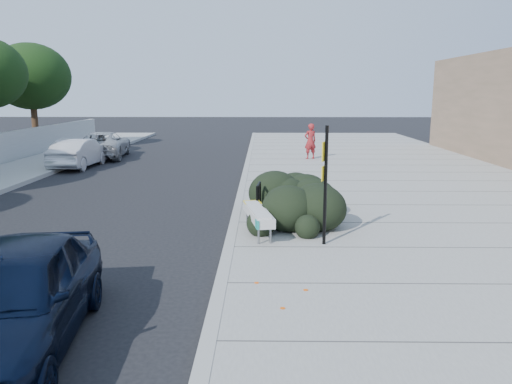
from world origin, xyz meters
The scene contains 12 objects.
ground centered at (0.00, 0.00, 0.00)m, with size 120.00×120.00×0.00m, color black.
sidewalk_near centered at (5.60, 5.00, 0.07)m, with size 11.20×50.00×0.15m, color gray.
curb_near centered at (0.00, 5.00, 0.08)m, with size 0.22×50.00×0.17m, color #9E9E99.
tree_far_f centered at (-12.50, 19.00, 4.19)m, with size 4.40×4.40×6.07m.
bench centered at (0.60, 0.95, 0.61)m, with size 0.75×1.98×0.58m.
bike_rack centered at (0.60, 2.03, 0.73)m, with size 0.12×0.67×0.97m.
sign_post centered at (1.98, 0.23, 1.57)m, with size 0.14×0.27×2.49m.
hedge centered at (1.50, 2.50, 0.85)m, with size 1.86×3.72×1.40m, color black.
sedan_navy centered at (-2.50, -3.97, 0.71)m, with size 1.69×4.20×1.43m, color black.
wagon_silver centered at (-7.50, 12.13, 0.65)m, with size 1.37×3.92×1.29m, color silver.
suv_silver centered at (-7.50, 15.60, 0.67)m, with size 2.21×4.80×1.33m, color #A9ABAE.
pedestrian centered at (2.99, 14.11, 1.00)m, with size 0.62×0.41×1.69m, color maroon.
Camera 1 is at (0.70, -9.90, 3.28)m, focal length 35.00 mm.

